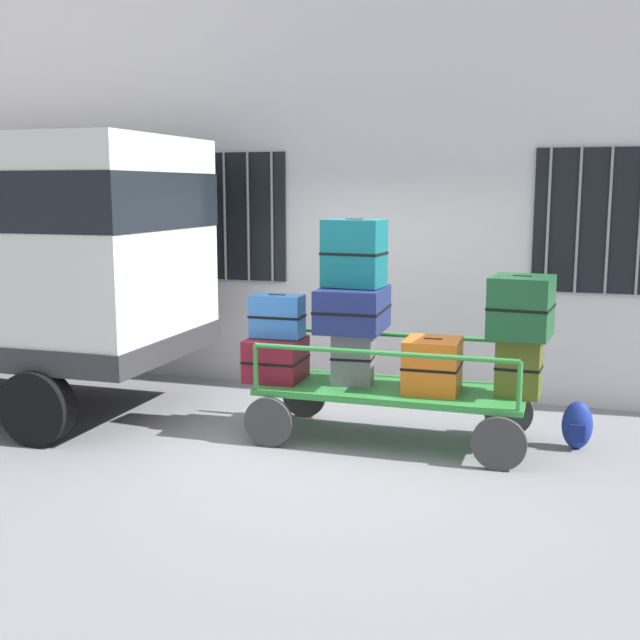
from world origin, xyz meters
TOP-DOWN VIEW (x-y plane):
  - ground_plane at (0.00, 0.00)m, footprint 40.00×40.00m
  - building_wall at (0.00, 2.21)m, footprint 12.00×0.37m
  - luggage_cart at (0.48, 0.30)m, footprint 2.52×1.07m
  - cart_railing at (0.48, 0.30)m, footprint 2.39×0.93m
  - suitcase_left_bottom at (-0.66, 0.28)m, footprint 0.54×0.55m
  - suitcase_left_middle at (-0.66, 0.32)m, footprint 0.51×0.29m
  - suitcase_midleft_bottom at (0.10, 0.30)m, footprint 0.41×0.29m
  - suitcase_midleft_middle at (0.10, 0.30)m, footprint 0.62×0.76m
  - suitcase_midleft_top at (0.10, 0.33)m, footprint 0.58×0.42m
  - suitcase_center_bottom at (0.85, 0.28)m, footprint 0.51×0.52m
  - suitcase_midright_bottom at (1.61, 0.32)m, footprint 0.41×0.32m
  - suitcase_midright_middle at (1.61, 0.33)m, footprint 0.57×0.61m
  - backpack at (2.13, 0.58)m, footprint 0.27×0.22m

SIDE VIEW (x-z plane):
  - ground_plane at x=0.00m, z-range 0.00..0.00m
  - backpack at x=2.13m, z-range 0.00..0.44m
  - luggage_cart at x=0.48m, z-range 0.15..0.66m
  - suitcase_left_bottom at x=-0.66m, z-range 0.51..0.92m
  - suitcase_center_bottom at x=0.85m, z-range 0.51..1.00m
  - suitcase_midleft_bottom at x=0.10m, z-range 0.51..1.03m
  - suitcase_midright_bottom at x=1.61m, z-range 0.51..1.04m
  - cart_railing at x=0.48m, z-range 0.65..1.09m
  - suitcase_left_middle at x=-0.66m, z-range 0.92..1.33m
  - suitcase_midleft_middle at x=0.10m, z-range 1.03..1.43m
  - suitcase_midright_middle at x=1.61m, z-range 1.04..1.59m
  - suitcase_midleft_top at x=0.10m, z-range 1.43..2.06m
  - building_wall at x=0.00m, z-range 0.00..5.00m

